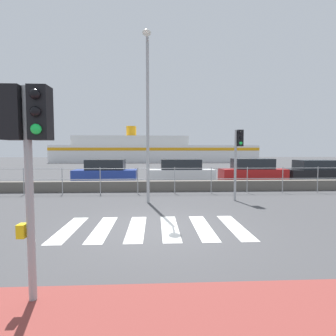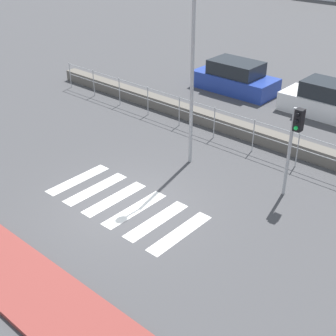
{
  "view_description": "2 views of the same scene",
  "coord_description": "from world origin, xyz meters",
  "px_view_note": "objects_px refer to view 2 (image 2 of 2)",
  "views": [
    {
      "loc": [
        -0.05,
        -6.97,
        2.09
      ],
      "look_at": [
        0.39,
        2.0,
        1.5
      ],
      "focal_mm": 28.0,
      "sensor_mm": 36.0,
      "label": 1
    },
    {
      "loc": [
        8.9,
        -8.21,
        8.04
      ],
      "look_at": [
        0.81,
        1.0,
        1.2
      ],
      "focal_mm": 50.0,
      "sensor_mm": 36.0,
      "label": 2
    }
  ],
  "objects_px": {
    "streetlamp": "(189,53)",
    "parked_car_blue": "(235,78)",
    "parked_car_white": "(333,103)",
    "traffic_light_far": "(295,133)"
  },
  "relations": [
    {
      "from": "streetlamp",
      "to": "parked_car_blue",
      "type": "xyz_separation_m",
      "value": [
        -3.04,
        7.5,
        -3.34
      ]
    },
    {
      "from": "streetlamp",
      "to": "parked_car_white",
      "type": "bearing_deg",
      "value": 74.84
    },
    {
      "from": "streetlamp",
      "to": "traffic_light_far",
      "type": "bearing_deg",
      "value": 6.86
    },
    {
      "from": "traffic_light_far",
      "to": "parked_car_white",
      "type": "relative_size",
      "value": 0.66
    },
    {
      "from": "parked_car_blue",
      "to": "parked_car_white",
      "type": "bearing_deg",
      "value": 0.0
    },
    {
      "from": "traffic_light_far",
      "to": "streetlamp",
      "type": "distance_m",
      "value": 4.18
    },
    {
      "from": "parked_car_blue",
      "to": "parked_car_white",
      "type": "xyz_separation_m",
      "value": [
        5.07,
        0.0,
        0.0
      ]
    },
    {
      "from": "streetlamp",
      "to": "parked_car_white",
      "type": "relative_size",
      "value": 1.45
    },
    {
      "from": "parked_car_white",
      "to": "streetlamp",
      "type": "bearing_deg",
      "value": -105.16
    },
    {
      "from": "parked_car_white",
      "to": "parked_car_blue",
      "type": "bearing_deg",
      "value": 180.0
    }
  ]
}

